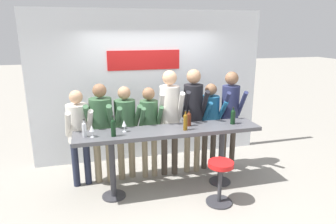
{
  "coord_description": "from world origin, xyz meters",
  "views": [
    {
      "loc": [
        -1.13,
        -4.18,
        2.49
      ],
      "look_at": [
        0.0,
        0.08,
        1.27
      ],
      "focal_mm": 32.0,
      "sensor_mm": 36.0,
      "label": 1
    }
  ],
  "objects_px": {
    "person_far_left": "(79,128)",
    "wine_glass_0": "(124,124)",
    "person_far_right": "(210,117)",
    "wine_glass_1": "(92,129)",
    "bar_stool": "(220,176)",
    "wine_bottle_3": "(189,119)",
    "person_center_right": "(170,111)",
    "wine_bottle_2": "(233,116)",
    "person_left": "(101,123)",
    "person_right": "(193,109)",
    "tasting_table": "(169,138)",
    "person_center_left": "(125,123)",
    "person_center": "(149,122)",
    "wine_bottle_0": "(113,127)",
    "person_rightmost": "(230,108)",
    "wine_bottle_1": "(84,129)",
    "wine_bottle_4": "(185,121)"
  },
  "relations": [
    {
      "from": "person_center_left",
      "to": "person_center_right",
      "type": "xyz_separation_m",
      "value": [
        0.74,
        -0.06,
        0.17
      ]
    },
    {
      "from": "wine_bottle_3",
      "to": "wine_glass_0",
      "type": "relative_size",
      "value": 1.43
    },
    {
      "from": "wine_bottle_1",
      "to": "person_center",
      "type": "bearing_deg",
      "value": 27.09
    },
    {
      "from": "wine_glass_1",
      "to": "person_far_left",
      "type": "bearing_deg",
      "value": 109.68
    },
    {
      "from": "tasting_table",
      "to": "person_rightmost",
      "type": "xyz_separation_m",
      "value": [
        1.27,
        0.52,
        0.26
      ]
    },
    {
      "from": "person_rightmost",
      "to": "wine_bottle_0",
      "type": "distance_m",
      "value": 2.21
    },
    {
      "from": "person_center_left",
      "to": "tasting_table",
      "type": "bearing_deg",
      "value": -52.42
    },
    {
      "from": "bar_stool",
      "to": "wine_bottle_3",
      "type": "xyz_separation_m",
      "value": [
        -0.27,
        0.65,
        0.7
      ]
    },
    {
      "from": "person_far_right",
      "to": "wine_bottle_0",
      "type": "xyz_separation_m",
      "value": [
        -1.76,
        -0.68,
        0.17
      ]
    },
    {
      "from": "wine_glass_0",
      "to": "person_far_left",
      "type": "bearing_deg",
      "value": 146.05
    },
    {
      "from": "person_rightmost",
      "to": "wine_bottle_0",
      "type": "bearing_deg",
      "value": -155.76
    },
    {
      "from": "person_far_left",
      "to": "person_center",
      "type": "bearing_deg",
      "value": -8.32
    },
    {
      "from": "person_far_right",
      "to": "person_rightmost",
      "type": "height_order",
      "value": "person_rightmost"
    },
    {
      "from": "person_center_right",
      "to": "wine_bottle_2",
      "type": "relative_size",
      "value": 6.6
    },
    {
      "from": "person_center",
      "to": "wine_bottle_0",
      "type": "relative_size",
      "value": 5.2
    },
    {
      "from": "wine_glass_1",
      "to": "person_center_right",
      "type": "bearing_deg",
      "value": 23.61
    },
    {
      "from": "tasting_table",
      "to": "person_right",
      "type": "xyz_separation_m",
      "value": [
        0.56,
        0.5,
        0.3
      ]
    },
    {
      "from": "person_far_left",
      "to": "bar_stool",
      "type": "bearing_deg",
      "value": -37.13
    },
    {
      "from": "tasting_table",
      "to": "person_center_left",
      "type": "distance_m",
      "value": 0.83
    },
    {
      "from": "person_rightmost",
      "to": "person_center",
      "type": "bearing_deg",
      "value": -171.62
    },
    {
      "from": "person_right",
      "to": "person_far_right",
      "type": "distance_m",
      "value": 0.4
    },
    {
      "from": "tasting_table",
      "to": "wine_glass_0",
      "type": "bearing_deg",
      "value": 175.43
    },
    {
      "from": "person_center_right",
      "to": "bar_stool",
      "type": "bearing_deg",
      "value": -58.68
    },
    {
      "from": "wine_glass_1",
      "to": "bar_stool",
      "type": "bearing_deg",
      "value": -16.09
    },
    {
      "from": "tasting_table",
      "to": "person_far_left",
      "type": "distance_m",
      "value": 1.44
    },
    {
      "from": "person_center_left",
      "to": "wine_bottle_4",
      "type": "height_order",
      "value": "person_center_left"
    },
    {
      "from": "bar_stool",
      "to": "person_left",
      "type": "relative_size",
      "value": 0.39
    },
    {
      "from": "person_center_right",
      "to": "person_rightmost",
      "type": "xyz_separation_m",
      "value": [
        1.13,
        0.02,
        -0.03
      ]
    },
    {
      "from": "person_left",
      "to": "person_right",
      "type": "height_order",
      "value": "person_right"
    },
    {
      "from": "person_center_left",
      "to": "person_right",
      "type": "distance_m",
      "value": 1.18
    },
    {
      "from": "person_center_right",
      "to": "person_right",
      "type": "bearing_deg",
      "value": 7.9
    },
    {
      "from": "person_center_left",
      "to": "wine_glass_1",
      "type": "distance_m",
      "value": 0.84
    },
    {
      "from": "wine_bottle_0",
      "to": "wine_bottle_3",
      "type": "height_order",
      "value": "wine_bottle_0"
    },
    {
      "from": "person_far_right",
      "to": "wine_glass_1",
      "type": "distance_m",
      "value": 2.16
    },
    {
      "from": "wine_bottle_3",
      "to": "wine_glass_1",
      "type": "distance_m",
      "value": 1.49
    },
    {
      "from": "wine_bottle_4",
      "to": "wine_bottle_2",
      "type": "bearing_deg",
      "value": 6.61
    },
    {
      "from": "person_center_left",
      "to": "person_rightmost",
      "type": "distance_m",
      "value": 1.88
    },
    {
      "from": "tasting_table",
      "to": "person_right",
      "type": "height_order",
      "value": "person_right"
    },
    {
      "from": "person_far_left",
      "to": "wine_glass_0",
      "type": "xyz_separation_m",
      "value": [
        0.67,
        -0.45,
        0.16
      ]
    },
    {
      "from": "tasting_table",
      "to": "person_center_left",
      "type": "relative_size",
      "value": 1.77
    },
    {
      "from": "person_left",
      "to": "person_center_left",
      "type": "distance_m",
      "value": 0.39
    },
    {
      "from": "person_far_right",
      "to": "wine_bottle_0",
      "type": "bearing_deg",
      "value": -164.17
    },
    {
      "from": "wine_bottle_2",
      "to": "wine_bottle_4",
      "type": "height_order",
      "value": "wine_bottle_4"
    },
    {
      "from": "person_center",
      "to": "tasting_table",
      "type": "bearing_deg",
      "value": -68.19
    },
    {
      "from": "wine_bottle_4",
      "to": "person_right",
      "type": "bearing_deg",
      "value": 60.96
    },
    {
      "from": "person_right",
      "to": "person_center_right",
      "type": "bearing_deg",
      "value": -172.16
    },
    {
      "from": "bar_stool",
      "to": "wine_bottle_1",
      "type": "bearing_deg",
      "value": 163.57
    },
    {
      "from": "wine_bottle_0",
      "to": "wine_bottle_2",
      "type": "height_order",
      "value": "wine_bottle_0"
    },
    {
      "from": "person_right",
      "to": "person_far_right",
      "type": "xyz_separation_m",
      "value": [
        0.35,
        0.07,
        -0.18
      ]
    },
    {
      "from": "person_center_right",
      "to": "wine_bottle_4",
      "type": "xyz_separation_m",
      "value": [
        0.08,
        -0.6,
        -0.0
      ]
    }
  ]
}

